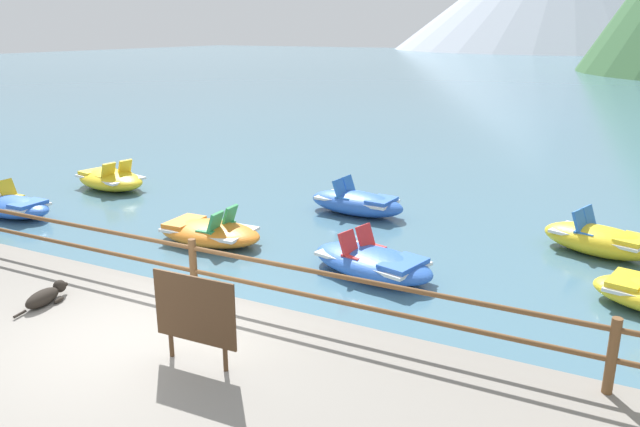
# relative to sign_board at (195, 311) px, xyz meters

# --- Properties ---
(ground_plane) EXTENTS (200.00, 200.00, 0.00)m
(ground_plane) POSITION_rel_sign_board_xyz_m (-1.32, 40.08, -1.13)
(ground_plane) COLOR #477084
(dock_railing) EXTENTS (23.92, 0.12, 0.95)m
(dock_railing) POSITION_rel_sign_board_xyz_m (-1.32, 1.63, -0.14)
(dock_railing) COLOR brown
(dock_railing) RESTS_ON promenade_dock
(sign_board) EXTENTS (1.18, 0.09, 1.19)m
(sign_board) POSITION_rel_sign_board_xyz_m (0.00, 0.00, 0.00)
(sign_board) COLOR silver
(sign_board) RESTS_ON promenade_dock
(dog_resting) EXTENTS (0.41, 1.08, 0.26)m
(dog_resting) POSITION_rel_sign_board_xyz_m (-3.18, 0.37, -0.61)
(dog_resting) COLOR black
(dog_resting) RESTS_ON promenade_dock
(pedal_boat_0) EXTENTS (2.45, 1.16, 0.83)m
(pedal_boat_0) POSITION_rel_sign_board_xyz_m (-8.92, 4.10, -0.87)
(pedal_boat_0) COLOR blue
(pedal_boat_0) RESTS_ON ground
(pedal_boat_1) EXTENTS (2.52, 1.78, 0.90)m
(pedal_boat_1) POSITION_rel_sign_board_xyz_m (4.20, 7.76, -0.82)
(pedal_boat_1) COLOR yellow
(pedal_boat_1) RESTS_ON ground
(pedal_boat_2) EXTENTS (2.60, 1.36, 0.88)m
(pedal_boat_2) POSITION_rel_sign_board_xyz_m (-1.37, 8.12, -0.83)
(pedal_boat_2) COLOR blue
(pedal_boat_2) RESTS_ON ground
(pedal_boat_3) EXTENTS (2.79, 1.90, 0.83)m
(pedal_boat_3) POSITION_rel_sign_board_xyz_m (0.49, 4.62, -0.87)
(pedal_boat_3) COLOR blue
(pedal_boat_3) RESTS_ON ground
(pedal_boat_4) EXTENTS (2.60, 1.80, 0.87)m
(pedal_boat_4) POSITION_rel_sign_board_xyz_m (-8.75, 7.23, -0.85)
(pedal_boat_4) COLOR yellow
(pedal_boat_4) RESTS_ON ground
(pedal_boat_6) EXTENTS (2.44, 1.39, 0.81)m
(pedal_boat_6) POSITION_rel_sign_board_xyz_m (-3.36, 4.71, -0.88)
(pedal_boat_6) COLOR orange
(pedal_boat_6) RESTS_ON ground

